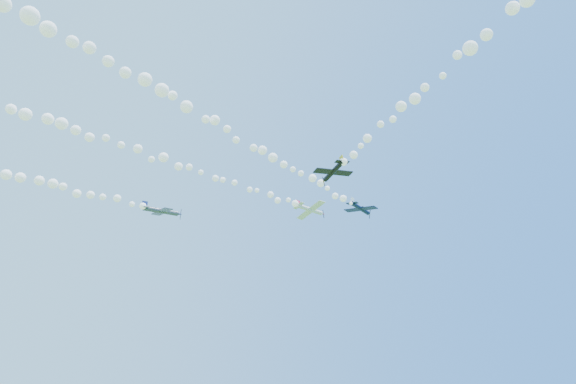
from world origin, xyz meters
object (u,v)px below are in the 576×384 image
plane_white (310,210)px  plane_black (333,171)px  plane_grey (162,211)px  plane_navy (361,209)px

plane_white → plane_black: (-15.43, -27.77, -9.52)m
plane_grey → plane_black: 38.58m
plane_grey → plane_black: size_ratio=1.28×
plane_grey → plane_white: bearing=-14.1°
plane_navy → plane_grey: plane_navy is taller
plane_white → plane_navy: (5.95, -9.36, -2.09)m
plane_white → plane_black: plane_white is taller
plane_grey → plane_black: (14.31, -35.54, -4.53)m
plane_black → plane_white: bearing=-22.6°
plane_white → plane_grey: 31.14m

